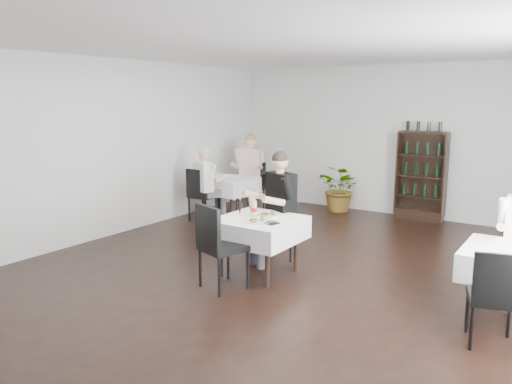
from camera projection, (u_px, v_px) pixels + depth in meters
room_shell at (279, 165)px, 6.30m from camera, size 9.00×9.00×9.00m
wine_shelf at (421, 177)px, 9.62m from camera, size 0.90×0.28×1.75m
main_table at (259, 229)px, 6.62m from camera, size 1.03×1.03×0.77m
left_table at (228, 185)px, 9.98m from camera, size 0.98×0.98×0.77m
potted_tree at (341, 189)px, 10.36m from camera, size 1.06×0.98×0.98m
main_chair_far at (276, 223)px, 7.20m from camera, size 0.57×0.58×0.98m
main_chair_near at (217, 241)px, 6.08m from camera, size 0.62×0.62×1.07m
left_chair_far at (253, 183)px, 10.45m from camera, size 0.47×0.48×1.03m
left_chair_near at (201, 192)px, 9.50m from camera, size 0.47×0.47×1.02m
right_chair_near at (495, 293)px, 4.64m from camera, size 0.54×0.55×0.96m
diner_main at (275, 199)px, 7.04m from camera, size 0.72×0.76×1.61m
diner_left_far at (249, 166)px, 10.42m from camera, size 0.69×0.73×1.62m
diner_left_near at (208, 179)px, 9.43m from camera, size 0.62×0.66×1.43m
plate_far at (268, 215)px, 6.70m from camera, size 0.26×0.26×0.08m
plate_near at (257, 221)px, 6.37m from camera, size 0.31×0.31×0.08m
pilsner_dark at (240, 207)px, 6.68m from camera, size 0.07×0.07×0.30m
pilsner_lager at (251, 207)px, 6.70m from camera, size 0.07×0.07×0.31m
coke_bottle at (254, 209)px, 6.69m from camera, size 0.07×0.07×0.26m
napkin_cutlery at (270, 223)px, 6.33m from camera, size 0.23×0.22×0.02m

